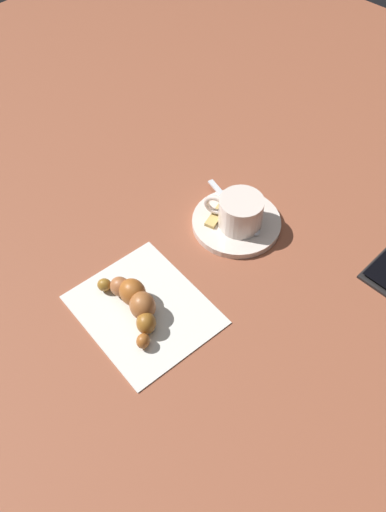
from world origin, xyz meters
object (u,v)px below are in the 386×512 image
object	(u,v)px
teaspoon	(241,216)
napkin	(144,309)
croissant	(135,302)
espresso_cup	(240,212)
saucer	(236,222)
sugar_packet	(218,213)

from	to	relation	value
teaspoon	napkin	bearing A→B (deg)	-176.63
teaspoon	croissant	distance (m)	0.23
espresso_cup	napkin	bearing A→B (deg)	-178.10
saucer	teaspoon	bearing A→B (deg)	-2.17
napkin	sugar_packet	bearing A→B (deg)	11.98
napkin	saucer	bearing A→B (deg)	3.62
espresso_cup	napkin	xyz separation A→B (m)	(-0.21, -0.01, -0.04)
teaspoon	croissant	bearing A→B (deg)	-178.46
saucer	sugar_packet	world-z (taller)	sugar_packet
sugar_packet	croissant	world-z (taller)	croissant
croissant	teaspoon	bearing A→B (deg)	1.54
sugar_packet	espresso_cup	bearing A→B (deg)	89.01
saucer	teaspoon	xyz separation A→B (m)	(0.01, -0.00, 0.01)
saucer	croissant	xyz separation A→B (m)	(-0.22, -0.01, 0.02)
saucer	napkin	bearing A→B (deg)	-176.38
teaspoon	croissant	world-z (taller)	croissant
saucer	teaspoon	size ratio (longest dim) A/B	1.01
napkin	croissant	distance (m)	0.02
napkin	espresso_cup	bearing A→B (deg)	1.90
sugar_packet	croissant	size ratio (longest dim) A/B	0.47
espresso_cup	napkin	distance (m)	0.21
teaspoon	sugar_packet	xyz separation A→B (m)	(-0.02, 0.03, 0.00)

